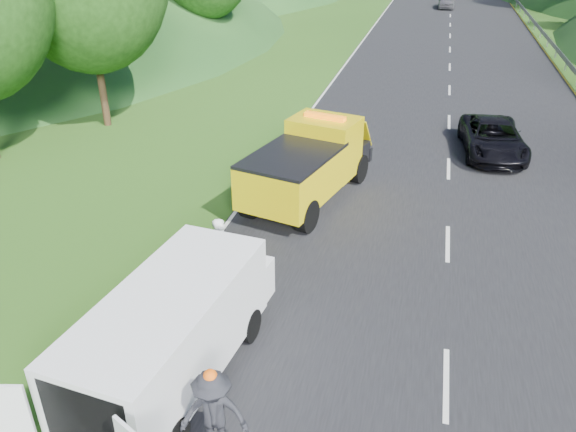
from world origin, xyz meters
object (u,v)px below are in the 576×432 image
(tow_truck, at_px, (309,163))
(passing_suv, at_px, (490,154))
(woman, at_px, (224,277))
(child, at_px, (225,310))
(white_van, at_px, (174,329))
(suitcase, at_px, (187,252))

(tow_truck, height_order, passing_suv, tow_truck)
(tow_truck, distance_m, woman, 5.76)
(child, bearing_deg, passing_suv, 113.61)
(tow_truck, relative_size, white_van, 1.00)
(tow_truck, relative_size, child, 6.45)
(passing_suv, bearing_deg, suitcase, -134.62)
(passing_suv, bearing_deg, woman, -128.73)
(passing_suv, bearing_deg, tow_truck, -142.30)
(woman, bearing_deg, suitcase, 59.36)
(suitcase, relative_size, passing_suv, 0.10)
(child, bearing_deg, tow_truck, 137.23)
(tow_truck, bearing_deg, woman, -88.28)
(suitcase, bearing_deg, passing_suv, 50.50)
(white_van, distance_m, child, 2.74)
(child, relative_size, passing_suv, 0.20)
(tow_truck, height_order, white_van, tow_truck)
(white_van, height_order, suitcase, white_van)
(white_van, relative_size, child, 6.43)
(white_van, xyz_separation_m, woman, (-0.41, 3.79, -1.28))
(white_van, xyz_separation_m, child, (0.12, 2.42, -1.28))
(tow_truck, relative_size, passing_suv, 1.32)
(white_van, height_order, passing_suv, white_van)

